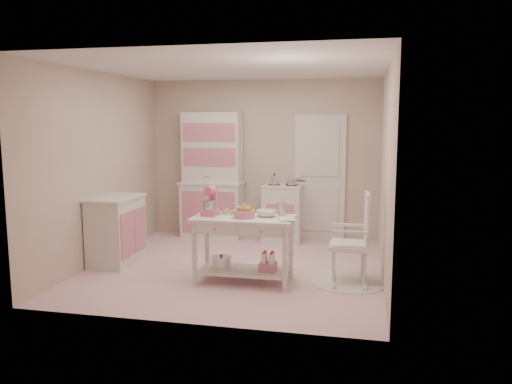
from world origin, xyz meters
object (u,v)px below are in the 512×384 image
at_px(base_cabinet, 116,230).
at_px(rocking_chair, 349,237).
at_px(work_table, 244,250).
at_px(hutch, 212,175).
at_px(bread_basket, 244,214).
at_px(stove, 283,213).
at_px(stand_mixer, 210,201).

relative_size(base_cabinet, rocking_chair, 0.84).
bearing_deg(work_table, hutch, 115.81).
distance_m(hutch, bread_basket, 2.52).
bearing_deg(rocking_chair, bread_basket, -169.55).
xyz_separation_m(stove, base_cabinet, (-2.01, -1.75, 0.00)).
bearing_deg(hutch, rocking_chair, -40.23).
bearing_deg(rocking_chair, stand_mixer, -175.61).
height_order(rocking_chair, work_table, rocking_chair).
xyz_separation_m(rocking_chair, work_table, (-1.24, -0.26, -0.15)).
relative_size(rocking_chair, bread_basket, 4.40).
distance_m(stove, rocking_chair, 2.20).
distance_m(base_cabinet, work_table, 1.93).
distance_m(stand_mixer, bread_basket, 0.46).
distance_m(base_cabinet, bread_basket, 2.00).
xyz_separation_m(hutch, rocking_chair, (2.31, -1.95, -0.49)).
height_order(base_cabinet, bread_basket, base_cabinet).
xyz_separation_m(stove, stand_mixer, (-0.55, -2.14, 0.51)).
xyz_separation_m(hutch, stand_mixer, (0.65, -2.19, -0.07)).
relative_size(rocking_chair, work_table, 0.92).
bearing_deg(work_table, rocking_chair, 11.91).
relative_size(hutch, stove, 2.26).
height_order(rocking_chair, bread_basket, rocking_chair).
bearing_deg(hutch, work_table, -64.19).
relative_size(hutch, base_cabinet, 2.26).
bearing_deg(work_table, stand_mixer, 177.27).
distance_m(rocking_chair, work_table, 1.27).
height_order(hutch, base_cabinet, hutch).
bearing_deg(rocking_chair, base_cabinet, 173.30).
distance_m(hutch, stand_mixer, 2.29).
xyz_separation_m(stand_mixer, bread_basket, (0.44, -0.07, -0.12)).
bearing_deg(stove, stand_mixer, -104.38).
distance_m(stove, base_cabinet, 2.67).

